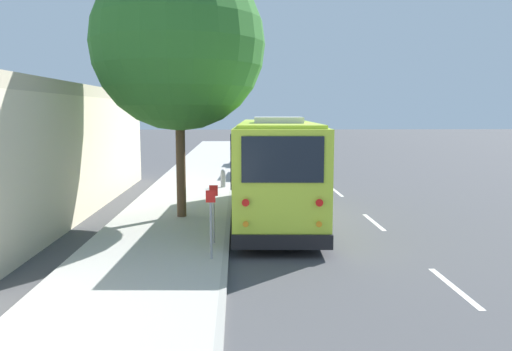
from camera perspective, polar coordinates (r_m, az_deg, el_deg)
The scene contains 13 objects.
ground_plane at distance 17.31m, azimuth 3.73°, elevation -4.48°, with size 160.00×160.00×0.00m, color #474749.
sidewalk_slab at distance 17.34m, azimuth -9.29°, elevation -4.29°, with size 80.00×3.60×0.15m, color #B2AFA8.
curb_strip at distance 17.21m, azimuth -3.08°, elevation -4.29°, with size 80.00×0.14×0.15m, color #9D9A94.
shuttle_bus at distance 16.19m, azimuth 2.30°, elevation 1.16°, with size 9.06×2.85×3.38m.
parked_sedan_navy at distance 26.42m, azimuth -0.51°, elevation 0.92°, with size 4.23×1.94×1.26m.
parked_sedan_black at distance 32.33m, azimuth -0.74°, elevation 2.14°, with size 4.35×1.92×1.30m.
street_tree at distance 16.46m, azimuth -8.82°, elevation 15.88°, with size 5.42×5.42×9.01m.
sign_post_near at distance 11.56m, azimuth -5.18°, elevation -5.52°, with size 0.06×0.22×1.61m.
sign_post_far at distance 12.95m, azimuth -4.85°, elevation -4.33°, with size 0.06×0.22×1.52m.
fire_hydrant at distance 22.51m, azimuth -3.79°, elevation -0.30°, with size 0.22×0.22×0.81m.
lane_stripe_behind at distance 11.12m, azimuth 21.69°, elevation -11.79°, with size 2.40×0.14×0.01m, color silver.
lane_stripe_mid at distance 16.57m, azimuth 13.31°, elevation -5.20°, with size 2.40×0.14×0.01m, color silver.
lane_stripe_ahead at distance 22.31m, azimuth 9.23°, elevation -1.88°, with size 2.40×0.14×0.01m, color silver.
Camera 1 is at (-16.85, 1.75, 3.55)m, focal length 35.00 mm.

